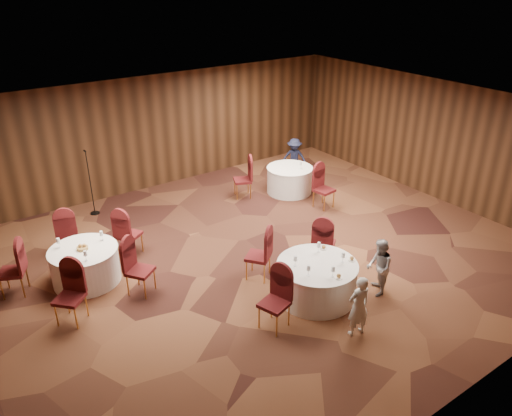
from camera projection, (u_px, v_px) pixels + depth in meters
ground at (254, 258)px, 11.04m from camera, size 12.00×12.00×0.00m
room_shell at (254, 176)px, 10.18m from camera, size 12.00×12.00×12.00m
table_main at (316, 280)px, 9.61m from camera, size 1.55×1.55×0.74m
table_left at (85, 265)px, 10.10m from camera, size 1.37×1.37×0.74m
table_right at (289, 180)px, 14.13m from camera, size 1.30×1.30×0.74m
chairs_main at (286, 265)px, 9.84m from camera, size 2.83×2.16×1.00m
chairs_left at (84, 260)px, 10.04m from camera, size 3.13×3.11×1.00m
chairs_right at (282, 185)px, 13.48m from camera, size 2.02×2.44×1.00m
tabletop_main at (328, 260)px, 9.39m from camera, size 1.14×1.08×0.22m
tabletop_left at (82, 246)px, 9.90m from camera, size 0.88×0.87×0.22m
tabletop_right at (301, 163)px, 13.82m from camera, size 0.08×0.08×0.22m
mic_stand at (92, 195)px, 12.82m from camera, size 0.24×0.24×1.73m
woman_a at (359, 306)px, 8.53m from camera, size 0.46×0.34×1.17m
woman_b at (379, 267)px, 9.63m from camera, size 0.69×0.72×1.17m
man_c at (294, 158)px, 15.07m from camera, size 0.87×0.87×1.21m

